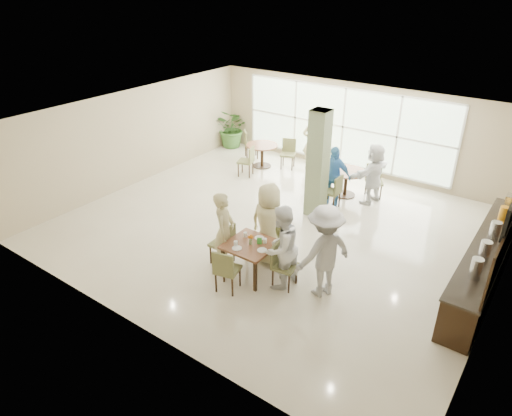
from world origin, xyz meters
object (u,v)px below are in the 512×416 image
Objects in this scene: buffet_counter at (487,260)px; teen_left at (224,231)px; teen_right at (281,247)px; adult_standing at (312,142)px; main_table at (251,248)px; adult_a at (333,176)px; adult_b at (373,174)px; potted_plant at (233,128)px; teen_standing at (324,251)px; teen_far at (269,224)px; round_table_right at (346,177)px; round_table_left at (262,150)px.

teen_left is (-4.68, -2.60, 0.32)m from buffet_counter.
teen_right is 0.99× the size of adult_standing.
adult_a is at bearing 92.34° from main_table.
teen_left is 4.98m from adult_b.
adult_standing is (-2.59, 5.84, 0.00)m from teen_right.
adult_b is at bearing -172.98° from teen_right.
teen_standing reaches higher than potted_plant.
teen_right is (5.95, -5.99, 0.18)m from potted_plant.
main_table is 0.53× the size of teen_far.
teen_far is at bearing -155.40° from buffet_counter.
teen_standing is at bearing 12.01° from main_table.
adult_standing is at bearing -149.50° from teen_right.
buffet_counter reaches higher than adult_a.
teen_far is at bearing -88.68° from round_table_right.
main_table is 0.58× the size of adult_a.
teen_right is at bearing -107.46° from teen_left.
buffet_counter is at bearing -27.19° from adult_a.
round_table_right is at bearing -134.96° from teen_standing.
teen_far is 1.09× the size of adult_b.
round_table_left is 0.59× the size of teen_left.
teen_right is at bearing -51.70° from round_table_left.
potted_plant is at bearing 165.41° from round_table_right.
adult_standing is (-3.39, 5.58, -0.07)m from teen_standing.
round_table_left is at bearing -83.28° from adult_b.
teen_right is at bearing 12.77° from adult_b.
adult_b is (3.97, -0.39, 0.29)m from round_table_left.
adult_standing is (-2.55, 1.16, 0.05)m from adult_b.
round_table_left is 0.98× the size of round_table_right.
adult_standing is at bearing 150.36° from buffet_counter.
teen_standing is (1.51, 0.32, 0.30)m from main_table.
buffet_counter is at bearing -27.79° from round_table_right.
teen_far is at bearing -45.79° from potted_plant.
adult_a reaches higher than potted_plant.
buffet_counter reaches higher than teen_right.
buffet_counter is 3.39m from teen_standing.
round_table_left is 3.23m from round_table_right.
adult_a is 0.99× the size of adult_b.
adult_b is (0.67, 4.73, 0.19)m from main_table.
round_table_right is 0.81m from adult_a.
adult_b reaches higher than round_table_left.
adult_standing reaches higher than main_table.
adult_standing reaches higher than teen_right.
potted_plant is 8.44m from teen_right.
teen_standing is at bearing -73.81° from adult_a.
adult_a is at bearing -130.39° from teen_standing.
teen_far is 4.12m from adult_b.
potted_plant is 0.80× the size of teen_right.
teen_standing reaches higher than main_table.
teen_left is (4.61, -6.12, 0.16)m from potted_plant.
teen_left is 0.98× the size of adult_standing.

